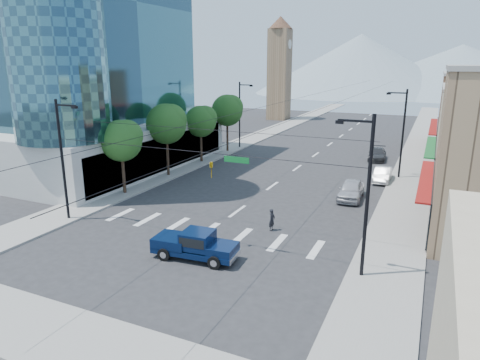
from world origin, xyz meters
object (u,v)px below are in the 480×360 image
at_px(parked_car_mid, 382,175).
at_px(parked_car_far, 377,154).
at_px(pedestrian, 272,220).
at_px(parked_car_near, 351,190).
at_px(pickup_truck, 195,244).

distance_m(parked_car_mid, parked_car_far, 10.18).
bearing_deg(pedestrian, parked_car_mid, -10.99).
bearing_deg(pedestrian, parked_car_far, -0.66).
bearing_deg(pedestrian, parked_car_near, -13.77).
xyz_separation_m(parked_car_mid, parked_car_far, (-1.80, 10.02, 0.01)).
xyz_separation_m(pickup_truck, pedestrian, (2.66, 6.14, -0.13)).
bearing_deg(parked_car_mid, pickup_truck, -110.32).
height_order(pedestrian, parked_car_far, pedestrian).
bearing_deg(parked_car_near, pickup_truck, -114.26).
bearing_deg(pickup_truck, parked_car_near, 63.22).
height_order(pedestrian, parked_car_mid, pedestrian).
relative_size(pedestrian, parked_car_far, 0.32).
distance_m(pedestrian, parked_car_near, 10.33).
height_order(pickup_truck, parked_car_mid, pickup_truck).
bearing_deg(parked_car_far, parked_car_near, -94.25).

